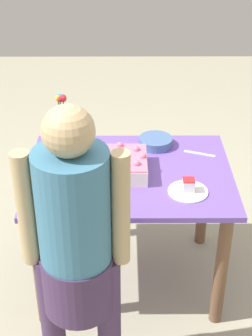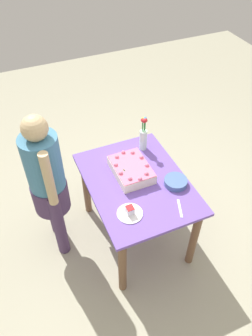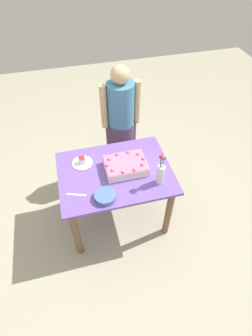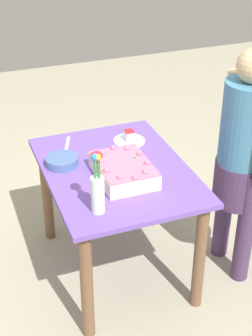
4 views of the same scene
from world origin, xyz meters
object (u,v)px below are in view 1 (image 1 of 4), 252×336
at_px(sheet_cake, 110,165).
at_px(person_standing, 76,246).
at_px(cake_knife, 200,154).
at_px(flower_vase, 63,128).
at_px(fruit_bowl, 156,142).
at_px(serving_plate_with_slice, 188,189).

distance_m(sheet_cake, person_standing, 0.72).
relative_size(cake_knife, person_standing, 0.12).
bearing_deg(flower_vase, cake_knife, 177.01).
bearing_deg(sheet_cake, person_standing, 80.11).
height_order(cake_knife, fruit_bowl, fruit_bowl).
height_order(sheet_cake, cake_knife, sheet_cake).
bearing_deg(fruit_bowl, flower_vase, 6.17).
distance_m(flower_vase, person_standing, 0.96).
xyz_separation_m(cake_knife, fruit_bowl, (0.25, -0.10, 0.02)).
relative_size(flower_vase, fruit_bowl, 1.78).
height_order(flower_vase, fruit_bowl, flower_vase).
height_order(cake_knife, flower_vase, flower_vase).
bearing_deg(sheet_cake, flower_vase, -41.78).
bearing_deg(sheet_cake, fruit_bowl, -131.56).
bearing_deg(cake_knife, serving_plate_with_slice, 94.67).
relative_size(flower_vase, person_standing, 0.23).
bearing_deg(cake_knife, person_standing, 75.31).
xyz_separation_m(serving_plate_with_slice, person_standing, (0.53, 0.52, 0.07)).
height_order(flower_vase, person_standing, person_standing).
xyz_separation_m(sheet_cake, cake_knife, (-0.51, -0.20, -0.05)).
height_order(serving_plate_with_slice, flower_vase, flower_vase).
bearing_deg(serving_plate_with_slice, person_standing, 44.58).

